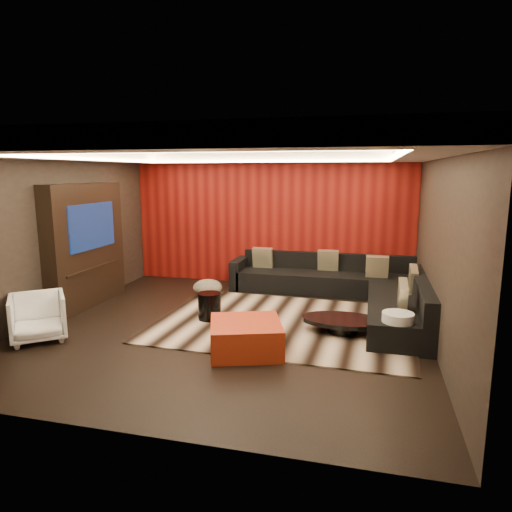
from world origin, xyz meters
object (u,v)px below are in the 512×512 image
(orange_ottoman, at_px, (246,337))
(sectional_sofa, at_px, (348,289))
(coffee_table, at_px, (343,325))
(drum_stool, at_px, (210,306))
(armchair, at_px, (38,317))
(white_side_table, at_px, (397,332))

(orange_ottoman, height_order, sectional_sofa, sectional_sofa)
(coffee_table, height_order, drum_stool, drum_stool)
(drum_stool, bearing_deg, coffee_table, -2.11)
(orange_ottoman, bearing_deg, coffee_table, 40.45)
(coffee_table, bearing_deg, armchair, -162.20)
(sectional_sofa, bearing_deg, drum_stool, -143.85)
(armchair, xyz_separation_m, sectional_sofa, (4.23, 3.01, -0.08))
(armchair, bearing_deg, white_side_table, -30.11)
(white_side_table, height_order, orange_ottoman, white_side_table)
(coffee_table, bearing_deg, sectional_sofa, 90.34)
(armchair, height_order, sectional_sofa, sectional_sofa)
(drum_stool, height_order, armchair, armchair)
(drum_stool, xyz_separation_m, orange_ottoman, (0.93, -1.13, -0.03))
(orange_ottoman, relative_size, armchair, 1.25)
(orange_ottoman, bearing_deg, armchair, -174.01)
(orange_ottoman, bearing_deg, sectional_sofa, 65.66)
(white_side_table, distance_m, orange_ottoman, 2.06)
(drum_stool, height_order, white_side_table, white_side_table)
(drum_stool, xyz_separation_m, armchair, (-2.09, -1.44, 0.10))
(drum_stool, relative_size, sectional_sofa, 0.12)
(drum_stool, xyz_separation_m, sectional_sofa, (2.14, 1.57, 0.02))
(coffee_table, distance_m, orange_ottoman, 1.61)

